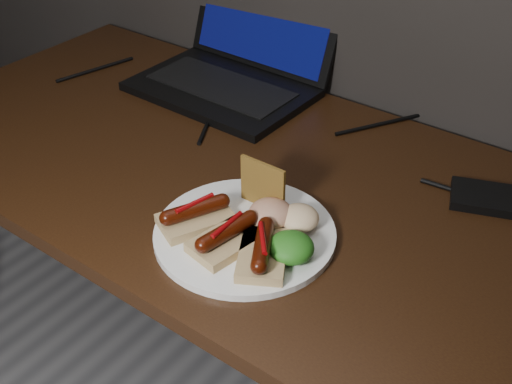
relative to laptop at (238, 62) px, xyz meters
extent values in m
cube|color=black|center=(0.19, -0.27, -0.07)|extent=(1.40, 0.70, 0.03)
cube|color=black|center=(-0.46, 0.03, -0.44)|extent=(0.05, 0.05, 0.72)
cube|color=black|center=(0.00, -0.06, -0.04)|extent=(0.39, 0.26, 0.02)
cube|color=black|center=(0.00, -0.06, -0.03)|extent=(0.33, 0.14, 0.00)
cube|color=black|center=(0.00, 0.11, 0.08)|extent=(0.39, 0.10, 0.23)
cube|color=#0F0852|center=(0.00, 0.11, 0.08)|extent=(0.35, 0.08, 0.20)
cube|color=black|center=(0.62, -0.11, -0.05)|extent=(0.14, 0.12, 0.02)
cylinder|color=black|center=(0.06, -0.18, -0.05)|extent=(0.09, 0.16, 0.01)
cylinder|color=black|center=(0.35, 0.03, -0.05)|extent=(0.12, 0.19, 0.01)
cylinder|color=black|center=(0.57, -0.11, -0.05)|extent=(0.14, 0.02, 0.01)
cylinder|color=black|center=(-0.31, -0.15, -0.05)|extent=(0.05, 0.20, 0.01)
cylinder|color=white|center=(0.34, -0.42, -0.05)|extent=(0.36, 0.36, 0.01)
cube|color=tan|center=(0.27, -0.46, -0.03)|extent=(0.11, 0.13, 0.02)
cylinder|color=#441204|center=(0.27, -0.46, -0.01)|extent=(0.06, 0.10, 0.02)
sphere|color=#441204|center=(0.25, -0.50, -0.01)|extent=(0.03, 0.02, 0.02)
sphere|color=#441204|center=(0.29, -0.41, -0.01)|extent=(0.02, 0.02, 0.02)
cylinder|color=#780507|center=(0.27, -0.46, 0.00)|extent=(0.02, 0.07, 0.01)
cube|color=tan|center=(0.34, -0.47, -0.03)|extent=(0.09, 0.13, 0.02)
cylinder|color=#441204|center=(0.34, -0.47, -0.01)|extent=(0.04, 0.10, 0.02)
sphere|color=#441204|center=(0.33, -0.52, -0.01)|extent=(0.03, 0.02, 0.02)
sphere|color=#441204|center=(0.35, -0.42, -0.01)|extent=(0.03, 0.02, 0.02)
cylinder|color=#780507|center=(0.34, -0.47, 0.00)|extent=(0.01, 0.07, 0.01)
cube|color=tan|center=(0.40, -0.46, -0.03)|extent=(0.12, 0.13, 0.02)
cylinder|color=#441204|center=(0.40, -0.46, -0.01)|extent=(0.07, 0.09, 0.02)
sphere|color=#441204|center=(0.43, -0.50, -0.01)|extent=(0.02, 0.02, 0.02)
sphere|color=#441204|center=(0.38, -0.42, -0.01)|extent=(0.03, 0.02, 0.02)
cylinder|color=#780507|center=(0.40, -0.46, 0.00)|extent=(0.05, 0.06, 0.01)
cube|color=olive|center=(0.33, -0.35, 0.00)|extent=(0.09, 0.01, 0.08)
ellipsoid|color=#1A5911|center=(0.44, -0.43, -0.02)|extent=(0.07, 0.07, 0.04)
ellipsoid|color=maroon|center=(0.36, -0.39, -0.02)|extent=(0.07, 0.07, 0.04)
ellipsoid|color=beige|center=(0.41, -0.37, -0.02)|extent=(0.06, 0.06, 0.04)
camera|label=1|loc=(0.82, -1.05, 0.60)|focal=45.00mm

